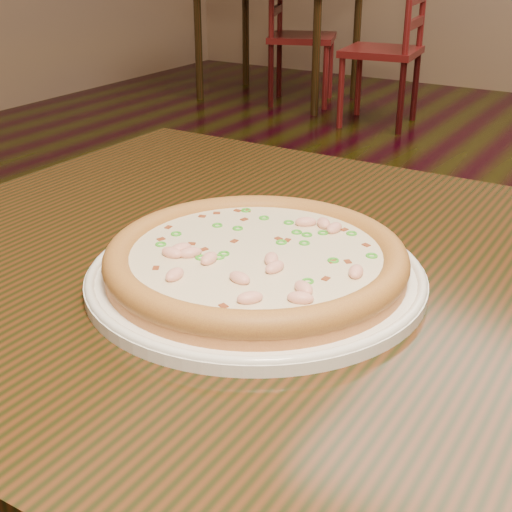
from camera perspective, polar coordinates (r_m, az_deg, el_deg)
The scene contains 6 objects.
hero_table at distance 0.78m, azimuth 9.56°, elevation -9.24°, with size 1.20×0.80×0.75m.
plate at distance 0.74m, azimuth 0.00°, elevation -1.51°, with size 0.35×0.35×0.02m.
pizza at distance 0.73m, azimuth 0.01°, elevation -0.22°, with size 0.31×0.31×0.03m.
bg_table_left at distance 5.04m, azimuth 1.79°, elevation 19.77°, with size 1.00×0.70×0.75m.
chair_a at distance 4.96m, azimuth 3.06°, elevation 17.16°, with size 0.54×0.54×0.95m.
chair_b at distance 4.40m, azimuth 10.74°, elevation 15.83°, with size 0.47×0.47×0.95m.
Camera 1 is at (0.37, -0.93, 1.08)m, focal length 50.00 mm.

